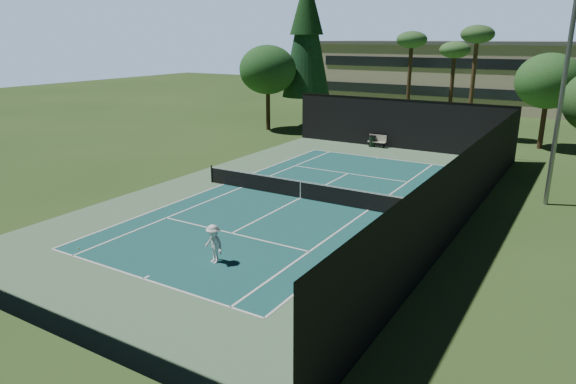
{
  "coord_description": "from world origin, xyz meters",
  "views": [
    {
      "loc": [
        13.75,
        -24.06,
        8.72
      ],
      "look_at": [
        1.0,
        -3.0,
        1.3
      ],
      "focal_mm": 32.0,
      "sensor_mm": 36.0,
      "label": 1
    }
  ],
  "objects_px": {
    "tennis_net": "(300,189)",
    "tennis_ball_a": "(79,249)",
    "tennis_ball_d": "(279,168)",
    "trash_bin": "(372,141)",
    "park_bench": "(377,141)",
    "tennis_ball_b": "(324,187)",
    "player": "(214,244)",
    "tennis_ball_c": "(377,189)"
  },
  "relations": [
    {
      "from": "tennis_net",
      "to": "tennis_ball_a",
      "type": "height_order",
      "value": "tennis_net"
    },
    {
      "from": "player",
      "to": "tennis_ball_d",
      "type": "relative_size",
      "value": 21.14
    },
    {
      "from": "tennis_net",
      "to": "park_bench",
      "type": "distance_m",
      "value": 15.69
    },
    {
      "from": "park_bench",
      "to": "tennis_ball_b",
      "type": "bearing_deg",
      "value": -82.51
    },
    {
      "from": "tennis_net",
      "to": "tennis_ball_a",
      "type": "bearing_deg",
      "value": -111.77
    },
    {
      "from": "tennis_ball_c",
      "to": "tennis_ball_a",
      "type": "bearing_deg",
      "value": -116.66
    },
    {
      "from": "park_bench",
      "to": "tennis_net",
      "type": "bearing_deg",
      "value": -84.09
    },
    {
      "from": "park_bench",
      "to": "tennis_ball_a",
      "type": "bearing_deg",
      "value": -96.14
    },
    {
      "from": "tennis_net",
      "to": "tennis_ball_d",
      "type": "height_order",
      "value": "tennis_net"
    },
    {
      "from": "tennis_ball_b",
      "to": "park_bench",
      "type": "height_order",
      "value": "park_bench"
    },
    {
      "from": "tennis_ball_d",
      "to": "trash_bin",
      "type": "bearing_deg",
      "value": 75.59
    },
    {
      "from": "player",
      "to": "tennis_ball_b",
      "type": "height_order",
      "value": "player"
    },
    {
      "from": "tennis_ball_d",
      "to": "park_bench",
      "type": "height_order",
      "value": "park_bench"
    },
    {
      "from": "tennis_net",
      "to": "tennis_ball_d",
      "type": "relative_size",
      "value": 168.27
    },
    {
      "from": "tennis_net",
      "to": "tennis_ball_c",
      "type": "relative_size",
      "value": 195.83
    },
    {
      "from": "tennis_ball_c",
      "to": "tennis_ball_d",
      "type": "distance_m",
      "value": 7.88
    },
    {
      "from": "tennis_net",
      "to": "tennis_ball_d",
      "type": "distance_m",
      "value": 6.99
    },
    {
      "from": "tennis_net",
      "to": "tennis_ball_a",
      "type": "distance_m",
      "value": 12.17
    },
    {
      "from": "tennis_ball_a",
      "to": "tennis_ball_d",
      "type": "relative_size",
      "value": 0.86
    },
    {
      "from": "player",
      "to": "tennis_ball_c",
      "type": "xyz_separation_m",
      "value": [
        1.74,
        13.16,
        -0.78
      ]
    },
    {
      "from": "player",
      "to": "tennis_ball_b",
      "type": "distance_m",
      "value": 12.12
    },
    {
      "from": "tennis_ball_c",
      "to": "trash_bin",
      "type": "relative_size",
      "value": 0.07
    },
    {
      "from": "player",
      "to": "trash_bin",
      "type": "height_order",
      "value": "player"
    },
    {
      "from": "tennis_ball_b",
      "to": "trash_bin",
      "type": "relative_size",
      "value": 0.07
    },
    {
      "from": "tennis_ball_b",
      "to": "tennis_ball_d",
      "type": "distance_m",
      "value": 5.36
    },
    {
      "from": "tennis_ball_a",
      "to": "tennis_ball_b",
      "type": "height_order",
      "value": "tennis_ball_b"
    },
    {
      "from": "tennis_ball_c",
      "to": "park_bench",
      "type": "distance_m",
      "value": 12.68
    },
    {
      "from": "tennis_ball_d",
      "to": "tennis_net",
      "type": "bearing_deg",
      "value": -47.85
    },
    {
      "from": "tennis_net",
      "to": "tennis_ball_d",
      "type": "bearing_deg",
      "value": 132.15
    },
    {
      "from": "tennis_ball_b",
      "to": "trash_bin",
      "type": "height_order",
      "value": "trash_bin"
    },
    {
      "from": "player",
      "to": "tennis_ball_d",
      "type": "height_order",
      "value": "player"
    },
    {
      "from": "tennis_net",
      "to": "tennis_ball_b",
      "type": "relative_size",
      "value": 182.69
    },
    {
      "from": "tennis_ball_b",
      "to": "trash_bin",
      "type": "bearing_deg",
      "value": 99.32
    },
    {
      "from": "tennis_net",
      "to": "park_bench",
      "type": "relative_size",
      "value": 8.6
    },
    {
      "from": "tennis_ball_d",
      "to": "park_bench",
      "type": "relative_size",
      "value": 0.05
    },
    {
      "from": "tennis_ball_a",
      "to": "tennis_ball_d",
      "type": "height_order",
      "value": "tennis_ball_d"
    },
    {
      "from": "trash_bin",
      "to": "park_bench",
      "type": "bearing_deg",
      "value": 11.6
    },
    {
      "from": "player",
      "to": "trash_bin",
      "type": "bearing_deg",
      "value": 113.73
    },
    {
      "from": "tennis_ball_b",
      "to": "player",
      "type": "bearing_deg",
      "value": -84.01
    },
    {
      "from": "player",
      "to": "tennis_ball_d",
      "type": "xyz_separation_m",
      "value": [
        -6.03,
        14.49,
        -0.77
      ]
    },
    {
      "from": "player",
      "to": "park_bench",
      "type": "height_order",
      "value": "player"
    },
    {
      "from": "trash_bin",
      "to": "player",
      "type": "bearing_deg",
      "value": -82.29
    }
  ]
}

